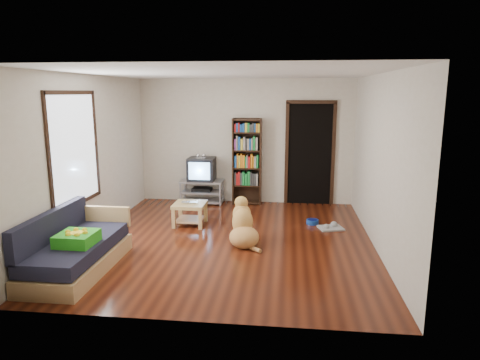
# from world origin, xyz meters

# --- Properties ---
(ground) EXTENTS (5.00, 5.00, 0.00)m
(ground) POSITION_xyz_m (0.00, 0.00, 0.00)
(ground) COLOR #501E0D
(ground) RESTS_ON ground
(ceiling) EXTENTS (5.00, 5.00, 0.00)m
(ceiling) POSITION_xyz_m (0.00, 0.00, 2.60)
(ceiling) COLOR white
(ceiling) RESTS_ON ground
(wall_back) EXTENTS (4.50, 0.00, 4.50)m
(wall_back) POSITION_xyz_m (0.00, 2.50, 1.30)
(wall_back) COLOR beige
(wall_back) RESTS_ON ground
(wall_front) EXTENTS (4.50, 0.00, 4.50)m
(wall_front) POSITION_xyz_m (0.00, -2.50, 1.30)
(wall_front) COLOR beige
(wall_front) RESTS_ON ground
(wall_left) EXTENTS (0.00, 5.00, 5.00)m
(wall_left) POSITION_xyz_m (-2.25, 0.00, 1.30)
(wall_left) COLOR beige
(wall_left) RESTS_ON ground
(wall_right) EXTENTS (0.00, 5.00, 5.00)m
(wall_right) POSITION_xyz_m (2.25, 0.00, 1.30)
(wall_right) COLOR beige
(wall_right) RESTS_ON ground
(green_cushion) EXTENTS (0.47, 0.47, 0.15)m
(green_cushion) POSITION_xyz_m (-1.75, -1.54, 0.50)
(green_cushion) COLOR green
(green_cushion) RESTS_ON sofa
(laptop) EXTENTS (0.30, 0.21, 0.02)m
(laptop) POSITION_xyz_m (-0.81, 0.70, 0.41)
(laptop) COLOR silver
(laptop) RESTS_ON coffee_table
(dog_bowl) EXTENTS (0.22, 0.22, 0.08)m
(dog_bowl) POSITION_xyz_m (1.36, 1.02, 0.04)
(dog_bowl) COLOR navy
(dog_bowl) RESTS_ON ground
(grey_rag) EXTENTS (0.47, 0.42, 0.03)m
(grey_rag) POSITION_xyz_m (1.66, 0.77, 0.01)
(grey_rag) COLOR #9D9D9D
(grey_rag) RESTS_ON ground
(window) EXTENTS (0.03, 1.46, 1.70)m
(window) POSITION_xyz_m (-2.23, -0.50, 1.50)
(window) COLOR white
(window) RESTS_ON wall_left
(doorway) EXTENTS (1.03, 0.05, 2.19)m
(doorway) POSITION_xyz_m (1.35, 2.48, 1.12)
(doorway) COLOR black
(doorway) RESTS_ON wall_back
(tv_stand) EXTENTS (0.90, 0.45, 0.50)m
(tv_stand) POSITION_xyz_m (-0.90, 2.25, 0.27)
(tv_stand) COLOR #99999E
(tv_stand) RESTS_ON ground
(crt_tv) EXTENTS (0.55, 0.52, 0.58)m
(crt_tv) POSITION_xyz_m (-0.90, 2.27, 0.74)
(crt_tv) COLOR black
(crt_tv) RESTS_ON tv_stand
(bookshelf) EXTENTS (0.60, 0.30, 1.80)m
(bookshelf) POSITION_xyz_m (0.05, 2.34, 1.00)
(bookshelf) COLOR black
(bookshelf) RESTS_ON ground
(sofa) EXTENTS (0.80, 1.80, 0.80)m
(sofa) POSITION_xyz_m (-1.87, -1.38, 0.26)
(sofa) COLOR tan
(sofa) RESTS_ON ground
(coffee_table) EXTENTS (0.55, 0.55, 0.40)m
(coffee_table) POSITION_xyz_m (-0.81, 0.73, 0.28)
(coffee_table) COLOR tan
(coffee_table) RESTS_ON ground
(dog) EXTENTS (0.57, 0.82, 0.74)m
(dog) POSITION_xyz_m (0.23, -0.11, 0.27)
(dog) COLOR tan
(dog) RESTS_ON ground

